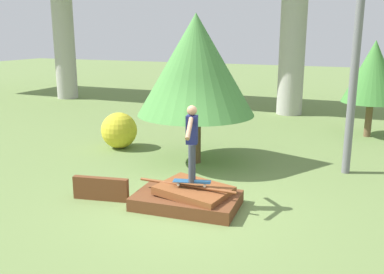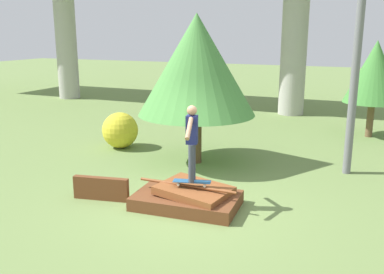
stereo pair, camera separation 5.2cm
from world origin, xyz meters
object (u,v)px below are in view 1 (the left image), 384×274
object	(u,v)px
skater	(192,138)
tree_behind_left	(373,72)
tree_behind_right	(196,65)
bush_yellow_flowering	(119,130)
utility_pole	(358,30)
skateboard	(192,182)

from	to	relation	value
skater	tree_behind_left	world-z (taller)	tree_behind_left
tree_behind_left	tree_behind_right	world-z (taller)	tree_behind_right
skater	tree_behind_right	bearing A→B (deg)	111.11
skater	bush_yellow_flowering	xyz separation A→B (m)	(-3.92, 3.45, -0.92)
utility_pole	tree_behind_left	world-z (taller)	utility_pole
skateboard	tree_behind_right	size ratio (longest dim) A/B	0.20
tree_behind_right	bush_yellow_flowering	distance (m)	3.54
skateboard	tree_behind_left	size ratio (longest dim) A/B	0.24
skateboard	utility_pole	bearing A→B (deg)	52.62
skater	tree_behind_right	xyz separation A→B (m)	(-1.14, 2.94, 1.20)
tree_behind_right	utility_pole	bearing A→B (deg)	9.80
tree_behind_left	tree_behind_right	xyz separation A→B (m)	(-4.32, -5.14, 0.45)
bush_yellow_flowering	tree_behind_left	bearing A→B (deg)	33.14
skater	utility_pole	size ratio (longest dim) A/B	0.23
tree_behind_left	tree_behind_right	bearing A→B (deg)	-130.03
skater	utility_pole	world-z (taller)	utility_pole
tree_behind_left	utility_pole	bearing A→B (deg)	-95.32
skateboard	tree_behind_right	bearing A→B (deg)	111.11
utility_pole	tree_behind_right	size ratio (longest dim) A/B	1.72
tree_behind_left	bush_yellow_flowering	xyz separation A→B (m)	(-7.10, -4.64, -1.66)
skater	bush_yellow_flowering	world-z (taller)	skater
tree_behind_left	bush_yellow_flowering	bearing A→B (deg)	-146.86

